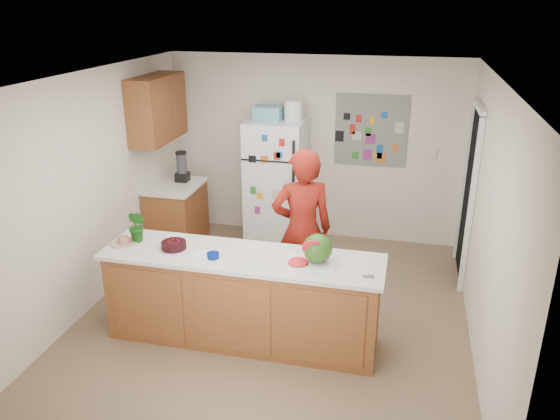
% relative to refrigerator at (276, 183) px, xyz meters
% --- Properties ---
extents(floor, '(4.00, 4.50, 0.02)m').
position_rel_refrigerator_xyz_m(floor, '(0.45, -1.88, -0.86)').
color(floor, brown).
rests_on(floor, ground).
extents(wall_back, '(4.00, 0.02, 2.50)m').
position_rel_refrigerator_xyz_m(wall_back, '(0.45, 0.38, 0.40)').
color(wall_back, beige).
rests_on(wall_back, ground).
extents(wall_left, '(0.02, 4.50, 2.50)m').
position_rel_refrigerator_xyz_m(wall_left, '(-1.56, -1.88, 0.40)').
color(wall_left, beige).
rests_on(wall_left, ground).
extents(wall_right, '(0.02, 4.50, 2.50)m').
position_rel_refrigerator_xyz_m(wall_right, '(2.46, -1.88, 0.40)').
color(wall_right, beige).
rests_on(wall_right, ground).
extents(ceiling, '(4.00, 4.50, 0.02)m').
position_rel_refrigerator_xyz_m(ceiling, '(0.45, -1.88, 1.66)').
color(ceiling, white).
rests_on(ceiling, wall_back).
extents(doorway, '(0.03, 0.85, 2.04)m').
position_rel_refrigerator_xyz_m(doorway, '(2.44, -0.43, 0.17)').
color(doorway, black).
rests_on(doorway, ground).
extents(peninsula_base, '(2.60, 0.62, 0.88)m').
position_rel_refrigerator_xyz_m(peninsula_base, '(0.25, -2.38, -0.41)').
color(peninsula_base, brown).
rests_on(peninsula_base, floor).
extents(peninsula_top, '(2.68, 0.70, 0.04)m').
position_rel_refrigerator_xyz_m(peninsula_top, '(0.25, -2.38, 0.05)').
color(peninsula_top, silver).
rests_on(peninsula_top, peninsula_base).
extents(side_counter_base, '(0.60, 0.80, 0.86)m').
position_rel_refrigerator_xyz_m(side_counter_base, '(-1.24, -0.53, -0.42)').
color(side_counter_base, brown).
rests_on(side_counter_base, floor).
extents(side_counter_top, '(0.64, 0.84, 0.04)m').
position_rel_refrigerator_xyz_m(side_counter_top, '(-1.24, -0.53, 0.03)').
color(side_counter_top, silver).
rests_on(side_counter_top, side_counter_base).
extents(upper_cabinets, '(0.35, 1.00, 0.80)m').
position_rel_refrigerator_xyz_m(upper_cabinets, '(-1.37, -0.58, 1.05)').
color(upper_cabinets, brown).
rests_on(upper_cabinets, wall_left).
extents(refrigerator, '(0.75, 0.70, 1.70)m').
position_rel_refrigerator_xyz_m(refrigerator, '(0.00, 0.00, 0.00)').
color(refrigerator, silver).
rests_on(refrigerator, floor).
extents(fridge_top_bin, '(0.35, 0.28, 0.18)m').
position_rel_refrigerator_xyz_m(fridge_top_bin, '(-0.10, 0.00, 0.94)').
color(fridge_top_bin, '#5999B2').
rests_on(fridge_top_bin, refrigerator).
extents(photo_collage, '(0.95, 0.01, 0.95)m').
position_rel_refrigerator_xyz_m(photo_collage, '(1.20, 0.36, 0.70)').
color(photo_collage, slate).
rests_on(photo_collage, wall_back).
extents(person, '(0.76, 0.63, 1.78)m').
position_rel_refrigerator_xyz_m(person, '(0.68, -1.61, 0.04)').
color(person, maroon).
rests_on(person, floor).
extents(blender_appliance, '(0.14, 0.14, 0.38)m').
position_rel_refrigerator_xyz_m(blender_appliance, '(-1.19, -0.37, 0.24)').
color(blender_appliance, black).
rests_on(blender_appliance, side_counter_top).
extents(cutting_board, '(0.47, 0.38, 0.01)m').
position_rel_refrigerator_xyz_m(cutting_board, '(0.91, -2.40, 0.08)').
color(cutting_board, silver).
rests_on(cutting_board, peninsula_top).
extents(watermelon, '(0.27, 0.27, 0.27)m').
position_rel_refrigerator_xyz_m(watermelon, '(0.97, -2.38, 0.22)').
color(watermelon, '#325814').
rests_on(watermelon, cutting_board).
extents(watermelon_slice, '(0.18, 0.18, 0.02)m').
position_rel_refrigerator_xyz_m(watermelon_slice, '(0.81, -2.45, 0.09)').
color(watermelon_slice, '#D0234A').
rests_on(watermelon_slice, cutting_board).
extents(cherry_bowl, '(0.30, 0.30, 0.07)m').
position_rel_refrigerator_xyz_m(cherry_bowl, '(-0.43, -2.39, 0.11)').
color(cherry_bowl, black).
rests_on(cherry_bowl, peninsula_top).
extents(white_bowl, '(0.20, 0.20, 0.06)m').
position_rel_refrigerator_xyz_m(white_bowl, '(-0.47, -2.24, 0.10)').
color(white_bowl, silver).
rests_on(white_bowl, peninsula_top).
extents(cobalt_bowl, '(0.13, 0.13, 0.05)m').
position_rel_refrigerator_xyz_m(cobalt_bowl, '(0.01, -2.50, 0.10)').
color(cobalt_bowl, navy).
rests_on(cobalt_bowl, peninsula_top).
extents(plate, '(0.26, 0.26, 0.02)m').
position_rel_refrigerator_xyz_m(plate, '(-0.95, -2.40, 0.08)').
color(plate, '#C3AD98').
rests_on(plate, peninsula_top).
extents(paper_towel, '(0.20, 0.19, 0.02)m').
position_rel_refrigerator_xyz_m(paper_towel, '(-0.10, -2.46, 0.08)').
color(paper_towel, white).
rests_on(paper_towel, peninsula_top).
extents(keys, '(0.10, 0.05, 0.01)m').
position_rel_refrigerator_xyz_m(keys, '(1.45, -2.54, 0.08)').
color(keys, gray).
rests_on(keys, peninsula_top).
extents(potted_plant, '(0.23, 0.21, 0.34)m').
position_rel_refrigerator_xyz_m(potted_plant, '(-0.83, -2.33, 0.24)').
color(potted_plant, '#154914').
rests_on(potted_plant, peninsula_top).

